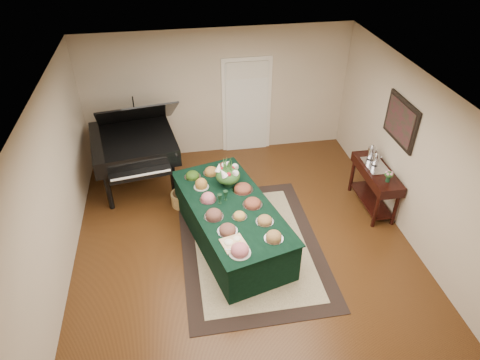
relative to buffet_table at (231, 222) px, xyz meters
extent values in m
plane|color=black|center=(0.19, -0.07, -0.38)|extent=(6.00, 6.00, 0.00)
cube|color=black|center=(0.29, -0.20, -0.37)|extent=(2.27, 3.18, 0.01)
cube|color=beige|center=(0.29, -0.20, -0.36)|extent=(1.82, 2.73, 0.01)
cube|color=white|center=(0.79, 2.91, 0.67)|extent=(1.05, 0.04, 2.10)
cube|color=silver|center=(0.79, 2.89, 0.62)|extent=(0.90, 0.06, 2.00)
cube|color=black|center=(0.00, 0.00, -0.01)|extent=(1.75, 2.73, 0.73)
cube|color=black|center=(0.00, 0.00, 0.36)|extent=(1.82, 2.81, 0.02)
cylinder|color=silver|center=(0.34, -0.05, 0.38)|extent=(0.32, 0.32, 0.01)
ellipsoid|color=brown|center=(0.34, -0.05, 0.42)|extent=(0.26, 0.26, 0.07)
cylinder|color=#AEB8AE|center=(-0.04, -1.08, 0.38)|extent=(0.32, 0.32, 0.01)
ellipsoid|color=#DD6E7C|center=(-0.04, -1.08, 0.44)|extent=(0.26, 0.26, 0.11)
cylinder|color=silver|center=(-0.30, -0.25, 0.38)|extent=(0.30, 0.30, 0.01)
ellipsoid|color=brown|center=(-0.30, -0.25, 0.43)|extent=(0.25, 0.25, 0.09)
cylinder|color=silver|center=(0.44, -0.49, 0.38)|extent=(0.27, 0.27, 0.01)
ellipsoid|color=#A07340|center=(0.44, -0.49, 0.42)|extent=(0.22, 0.22, 0.07)
cylinder|color=silver|center=(0.09, 0.72, 0.38)|extent=(0.27, 0.27, 0.01)
ellipsoid|color=brown|center=(0.09, 0.72, 0.43)|extent=(0.22, 0.22, 0.10)
cylinder|color=silver|center=(-0.21, 0.94, 0.38)|extent=(0.28, 0.28, 0.01)
ellipsoid|color=#B67E35|center=(-0.21, 0.94, 0.42)|extent=(0.23, 0.23, 0.08)
cylinder|color=silver|center=(0.26, 0.36, 0.38)|extent=(0.35, 0.35, 0.01)
ellipsoid|color=brown|center=(0.26, 0.36, 0.42)|extent=(0.29, 0.29, 0.07)
cylinder|color=silver|center=(0.04, 1.04, 0.38)|extent=(0.25, 0.25, 0.01)
ellipsoid|color=brown|center=(0.04, 1.04, 0.43)|extent=(0.21, 0.21, 0.09)
cylinder|color=silver|center=(-0.54, 0.88, 0.38)|extent=(0.29, 0.29, 0.01)
ellipsoid|color=#315917|center=(-0.54, 0.88, 0.42)|extent=(0.23, 0.23, 0.07)
cylinder|color=silver|center=(0.49, -0.88, 0.38)|extent=(0.28, 0.28, 0.01)
ellipsoid|color=#A07340|center=(0.49, -0.88, 0.43)|extent=(0.23, 0.23, 0.09)
cylinder|color=silver|center=(0.09, -0.32, 0.38)|extent=(0.23, 0.23, 0.01)
ellipsoid|color=gold|center=(0.09, -0.32, 0.41)|extent=(0.19, 0.19, 0.06)
cylinder|color=#AEB8AE|center=(-0.42, 0.55, 0.38)|extent=(0.26, 0.26, 0.01)
ellipsoid|color=#B67E35|center=(-0.42, 0.55, 0.44)|extent=(0.21, 0.21, 0.12)
cylinder|color=silver|center=(-0.35, 0.19, 0.38)|extent=(0.28, 0.28, 0.01)
ellipsoid|color=#DD6E7C|center=(-0.35, 0.19, 0.43)|extent=(0.23, 0.23, 0.09)
cylinder|color=silver|center=(-0.14, -0.61, 0.38)|extent=(0.30, 0.30, 0.01)
ellipsoid|color=brown|center=(-0.14, -0.61, 0.42)|extent=(0.25, 0.25, 0.08)
cube|color=tan|center=(-0.10, -0.89, 0.38)|extent=(0.40, 0.40, 0.02)
ellipsoid|color=white|center=(-0.16, -0.87, 0.43)|extent=(0.14, 0.14, 0.08)
ellipsoid|color=white|center=(-0.03, -0.81, 0.42)|extent=(0.12, 0.12, 0.07)
cube|color=yellow|center=(-0.03, -0.96, 0.41)|extent=(0.11, 0.11, 0.05)
cylinder|color=black|center=(0.03, 0.54, 0.45)|extent=(0.16, 0.16, 0.16)
ellipsoid|color=#285421|center=(0.03, 0.54, 0.57)|extent=(0.41, 0.41, 0.27)
cylinder|color=black|center=(-2.06, 1.21, 0.00)|extent=(0.10, 0.10, 0.75)
cylinder|color=black|center=(-0.89, 1.39, 0.00)|extent=(0.10, 0.10, 0.75)
cylinder|color=black|center=(-1.68, 2.63, 0.00)|extent=(0.10, 0.10, 0.75)
cube|color=black|center=(-1.57, 1.93, 0.54)|extent=(1.73, 1.82, 0.32)
cube|color=black|center=(-1.43, 1.03, 0.43)|extent=(1.10, 0.38, 0.10)
cube|color=black|center=(-1.44, 2.11, 1.05)|extent=(1.61, 1.37, 0.83)
cylinder|color=#A88243|center=(-0.76, 1.09, -0.25)|extent=(0.41, 0.41, 0.26)
cylinder|color=black|center=(2.50, -0.09, -0.05)|extent=(0.07, 0.07, 0.65)
cylinder|color=black|center=(2.86, -0.09, -0.05)|extent=(0.07, 0.07, 0.65)
cylinder|color=black|center=(2.50, 0.99, -0.05)|extent=(0.07, 0.07, 0.65)
cylinder|color=black|center=(2.86, 0.99, -0.05)|extent=(0.07, 0.07, 0.65)
cube|color=black|center=(2.68, 0.45, 0.37)|extent=(0.45, 1.27, 0.18)
cube|color=black|center=(2.68, 0.45, -0.23)|extent=(0.38, 1.12, 0.03)
cube|color=silver|center=(2.68, 0.56, 0.46)|extent=(0.34, 0.58, 0.02)
cylinder|color=black|center=(2.68, 0.07, 0.51)|extent=(0.07, 0.07, 0.11)
ellipsoid|color=pink|center=(2.68, 0.07, 0.61)|extent=(0.16, 0.16, 0.11)
cube|color=black|center=(2.91, 0.45, 1.37)|extent=(0.04, 0.95, 0.75)
cube|color=#511526|center=(2.88, 0.45, 1.37)|extent=(0.01, 0.82, 0.62)
camera|label=1|loc=(-0.75, -5.28, 4.65)|focal=32.00mm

